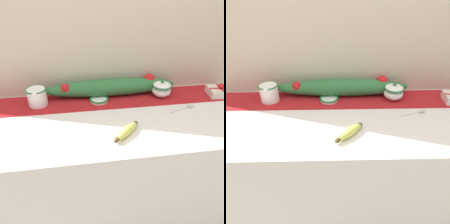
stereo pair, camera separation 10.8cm
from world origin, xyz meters
TOP-DOWN VIEW (x-y plane):
  - ground_plane at (0.00, 0.00)m, footprint 12.00×12.00m
  - countertop at (0.00, 0.00)m, footprint 1.57×0.61m
  - back_wall at (0.00, 0.32)m, footprint 2.37×0.04m
  - table_runner at (0.00, 0.19)m, footprint 1.45×0.21m
  - cream_pitcher at (-0.42, 0.19)m, footprint 0.11×0.13m
  - sugar_bowl at (0.30, 0.19)m, footprint 0.11×0.11m
  - small_dish at (-0.08, 0.18)m, footprint 0.11×0.11m
  - banana at (0.02, -0.15)m, footprint 0.15×0.15m
  - spoon at (0.41, 0.04)m, footprint 0.16×0.06m
  - poinsettia_garland at (0.01, 0.25)m, footprint 0.79×0.11m

SIDE VIEW (x-z plane):
  - ground_plane at x=0.00m, z-range 0.00..0.00m
  - countertop at x=0.00m, z-range 0.00..0.94m
  - table_runner at x=0.00m, z-range 0.94..0.94m
  - spoon at x=0.41m, z-range 0.94..0.95m
  - small_dish at x=-0.08m, z-range 0.94..0.96m
  - banana at x=0.02m, z-range 0.94..0.98m
  - sugar_bowl at x=0.30m, z-range 0.94..1.04m
  - poinsettia_garland at x=0.01m, z-range 0.94..1.05m
  - cream_pitcher at x=-0.42m, z-range 0.95..1.05m
  - back_wall at x=0.00m, z-range 0.00..2.40m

